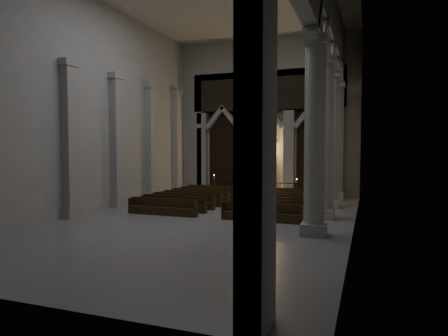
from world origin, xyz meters
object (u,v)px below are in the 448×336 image
altar (248,185)px  candle_stand_right (297,193)px  worshipper (265,193)px  altar_rail (259,186)px  pews (233,203)px  candle_stand_left (214,189)px

altar → candle_stand_right: bearing=-17.8°
altar → worshipper: 4.10m
altar → altar_rail: size_ratio=0.35×
altar_rail → pews: bearing=-90.0°
candle_stand_left → altar: bearing=36.7°
altar → candle_stand_left: candle_stand_left is taller
pews → worshipper: worshipper is taller
candle_stand_right → worshipper: (-1.76, -2.17, 0.17)m
altar → candle_stand_right: (3.98, -1.28, -0.26)m
altar_rail → candle_stand_right: bearing=-1.0°
altar_rail → pews: 5.98m
worshipper → candle_stand_right: bearing=35.3°
altar_rail → candle_stand_left: candle_stand_left is taller
pews → altar: bearing=99.5°
candle_stand_right → worshipper: 2.80m
altar → candle_stand_right: 4.19m
altar → candle_stand_left: size_ratio=1.23×
altar_rail → worshipper: size_ratio=5.05×
altar_rail → candle_stand_right: 2.80m
altar → candle_stand_left: (-2.20, -1.64, -0.22)m
altar_rail → worshipper: (1.02, -2.22, -0.17)m
candle_stand_right → pews: 6.53m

